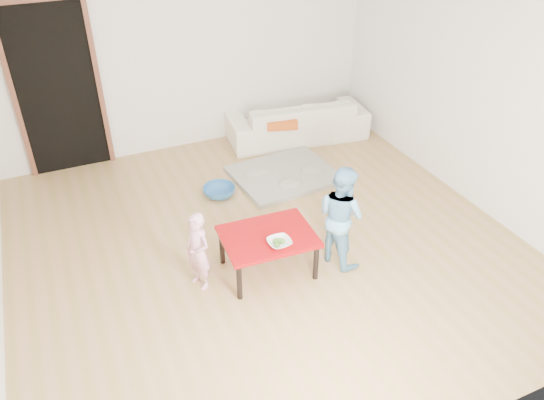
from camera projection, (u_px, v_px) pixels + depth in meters
floor at (264, 243)px, 5.51m from camera, size 5.00×5.00×0.01m
back_wall at (185, 51)px, 6.71m from camera, size 5.00×0.02×2.60m
right_wall at (478, 88)px, 5.65m from camera, size 0.02×5.00×2.60m
doorway at (58, 91)px, 6.30m from camera, size 1.02×0.08×2.11m
sofa at (297, 120)px, 7.39m from camera, size 2.00×0.98×0.56m
cushion at (281, 121)px, 7.01m from camera, size 0.48×0.45×0.11m
red_table at (268, 253)px, 5.03m from camera, size 0.88×0.68×0.43m
bowl at (279, 243)px, 4.77m from camera, size 0.21×0.21×0.05m
broccoli at (279, 242)px, 4.77m from camera, size 0.12×0.12×0.06m
child_pink at (198, 252)px, 4.76m from camera, size 0.28×0.34×0.78m
child_blue at (341, 215)px, 5.01m from camera, size 0.53×0.60×1.04m
basin at (219, 191)px, 6.23m from camera, size 0.38×0.38×0.12m
blanket at (284, 175)px, 6.62m from camera, size 1.30×1.11×0.06m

